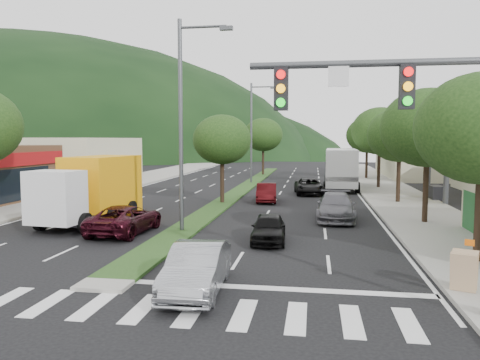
% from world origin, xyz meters
% --- Properties ---
extents(ground, '(160.00, 160.00, 0.00)m').
position_xyz_m(ground, '(0.00, 0.00, 0.00)').
color(ground, black).
rests_on(ground, ground).
extents(sidewalk_right, '(5.00, 90.00, 0.15)m').
position_xyz_m(sidewalk_right, '(12.50, 25.00, 0.07)').
color(sidewalk_right, gray).
rests_on(sidewalk_right, ground).
extents(sidewalk_left, '(6.00, 90.00, 0.15)m').
position_xyz_m(sidewalk_left, '(-13.00, 25.00, 0.07)').
color(sidewalk_left, gray).
rests_on(sidewalk_left, ground).
extents(median, '(1.60, 56.00, 0.12)m').
position_xyz_m(median, '(0.00, 28.00, 0.06)').
color(median, '#1C3714').
rests_on(median, ground).
extents(crosswalk, '(19.00, 2.20, 0.01)m').
position_xyz_m(crosswalk, '(0.00, -2.00, 0.01)').
color(crosswalk, silver).
rests_on(crosswalk, ground).
extents(traffic_signal, '(6.12, 0.40, 7.00)m').
position_xyz_m(traffic_signal, '(9.03, -1.54, 4.65)').
color(traffic_signal, '#47494C').
rests_on(traffic_signal, ground).
extents(bldg_left_far, '(9.00, 14.00, 4.60)m').
position_xyz_m(bldg_left_far, '(-19.00, 34.00, 2.30)').
color(bldg_left_far, '#B7B291').
rests_on(bldg_left_far, ground).
extents(bldg_right_far, '(10.00, 16.00, 5.20)m').
position_xyz_m(bldg_right_far, '(19.50, 44.00, 2.60)').
color(bldg_right_far, '#B7B291').
rests_on(bldg_right_far, ground).
extents(hill_far, '(176.00, 132.00, 82.00)m').
position_xyz_m(hill_far, '(-80.00, 110.00, 0.00)').
color(hill_far, black).
rests_on(hill_far, ground).
extents(tree_r_b, '(4.80, 4.80, 6.94)m').
position_xyz_m(tree_r_b, '(12.00, 12.00, 5.04)').
color(tree_r_b, black).
rests_on(tree_r_b, sidewalk_right).
extents(tree_r_c, '(4.40, 4.40, 6.48)m').
position_xyz_m(tree_r_c, '(12.00, 20.00, 4.75)').
color(tree_r_c, black).
rests_on(tree_r_c, sidewalk_right).
extents(tree_r_d, '(5.00, 5.00, 7.17)m').
position_xyz_m(tree_r_d, '(12.00, 30.00, 5.18)').
color(tree_r_d, black).
rests_on(tree_r_d, sidewalk_right).
extents(tree_r_e, '(4.60, 4.60, 6.71)m').
position_xyz_m(tree_r_e, '(12.00, 40.00, 4.89)').
color(tree_r_e, black).
rests_on(tree_r_e, sidewalk_right).
extents(tree_med_near, '(4.00, 4.00, 6.02)m').
position_xyz_m(tree_med_near, '(0.00, 18.00, 4.43)').
color(tree_med_near, black).
rests_on(tree_med_near, median).
extents(tree_med_far, '(4.80, 4.80, 6.94)m').
position_xyz_m(tree_med_far, '(0.00, 44.00, 5.01)').
color(tree_med_far, black).
rests_on(tree_med_far, median).
extents(streetlight_near, '(2.60, 0.25, 10.00)m').
position_xyz_m(streetlight_near, '(0.21, 8.00, 5.58)').
color(streetlight_near, '#47494C').
rests_on(streetlight_near, ground).
extents(streetlight_mid, '(2.60, 0.25, 10.00)m').
position_xyz_m(streetlight_mid, '(0.21, 33.00, 5.58)').
color(streetlight_mid, '#47494C').
rests_on(streetlight_mid, ground).
extents(sedan_silver, '(1.68, 4.30, 1.39)m').
position_xyz_m(sedan_silver, '(2.89, -0.43, 0.70)').
color(sedan_silver, '#999BA0').
rests_on(sedan_silver, ground).
extents(suv_maroon, '(2.44, 4.94, 1.35)m').
position_xyz_m(suv_maroon, '(-2.60, 7.39, 0.67)').
color(suv_maroon, black).
rests_on(suv_maroon, ground).
extents(car_queue_a, '(1.63, 3.65, 1.22)m').
position_xyz_m(car_queue_a, '(4.32, 6.55, 0.61)').
color(car_queue_a, black).
rests_on(car_queue_a, ground).
extents(car_queue_b, '(2.23, 5.13, 1.47)m').
position_xyz_m(car_queue_b, '(7.46, 12.75, 0.73)').
color(car_queue_b, '#56565B').
rests_on(car_queue_b, ground).
extents(car_queue_c, '(1.73, 4.07, 1.31)m').
position_xyz_m(car_queue_c, '(2.90, 19.58, 0.65)').
color(car_queue_c, '#480C0F').
rests_on(car_queue_c, ground).
extents(car_queue_d, '(2.60, 4.83, 1.29)m').
position_xyz_m(car_queue_d, '(5.85, 24.58, 0.64)').
color(car_queue_d, black).
rests_on(car_queue_d, ground).
extents(box_truck, '(3.41, 7.39, 3.53)m').
position_xyz_m(box_truck, '(-5.41, 9.87, 1.67)').
color(box_truck, silver).
rests_on(box_truck, ground).
extents(motorhome, '(3.25, 9.40, 3.57)m').
position_xyz_m(motorhome, '(8.64, 29.41, 1.90)').
color(motorhome, silver).
rests_on(motorhome, ground).
extents(a_frame_sign, '(0.93, 0.98, 1.54)m').
position_xyz_m(a_frame_sign, '(10.50, 0.43, 0.83)').
color(a_frame_sign, tan).
rests_on(a_frame_sign, sidewalk_right).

